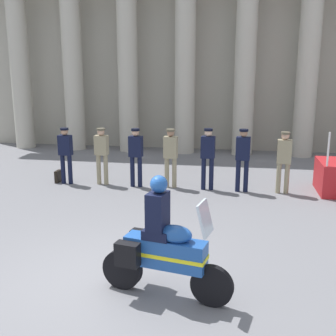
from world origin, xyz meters
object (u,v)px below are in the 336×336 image
object	(u,v)px
officer_in_row_1	(102,151)
motorcycle_with_rider	(161,247)
officer_in_row_0	(66,151)
officer_in_row_4	(208,154)
briefcase_on_ground	(58,176)
officer_in_row_2	(136,153)
officer_in_row_6	(284,158)
officer_in_row_5	(243,155)
officer_in_row_3	(171,153)

from	to	relation	value
officer_in_row_1	motorcycle_with_rider	world-z (taller)	motorcycle_with_rider
officer_in_row_0	officer_in_row_4	bearing A→B (deg)	-174.12
officer_in_row_0	briefcase_on_ground	bearing A→B (deg)	-11.44
officer_in_row_2	officer_in_row_6	size ratio (longest dim) A/B	1.00
officer_in_row_0	officer_in_row_1	xyz separation A→B (m)	(1.07, 0.10, 0.00)
motorcycle_with_rider	briefcase_on_ground	distance (m)	7.29
officer_in_row_2	briefcase_on_ground	size ratio (longest dim) A/B	4.73
briefcase_on_ground	officer_in_row_2	bearing A→B (deg)	-1.97
officer_in_row_2	officer_in_row_1	bearing A→B (deg)	0.61
officer_in_row_4	officer_in_row_5	world-z (taller)	officer_in_row_5
officer_in_row_4	officer_in_row_2	bearing A→B (deg)	5.97
officer_in_row_3	briefcase_on_ground	bearing A→B (deg)	5.54
officer_in_row_1	briefcase_on_ground	xyz separation A→B (m)	(-1.40, -0.00, -0.81)
officer_in_row_4	motorcycle_with_rider	bearing A→B (deg)	92.61
officer_in_row_0	officer_in_row_1	bearing A→B (deg)	-169.15
officer_in_row_6	motorcycle_with_rider	xyz separation A→B (m)	(-2.35, -5.83, -0.21)
briefcase_on_ground	officer_in_row_4	bearing A→B (deg)	-0.80
officer_in_row_6	officer_in_row_5	bearing A→B (deg)	6.84
officer_in_row_3	motorcycle_with_rider	bearing A→B (deg)	102.91
officer_in_row_3	officer_in_row_5	size ratio (longest dim) A/B	0.97
officer_in_row_6	officer_in_row_0	bearing A→B (deg)	5.57
officer_in_row_3	motorcycle_with_rider	distance (m)	5.97
officer_in_row_0	officer_in_row_1	world-z (taller)	officer_in_row_1
officer_in_row_4	officer_in_row_1	bearing A→B (deg)	4.16
officer_in_row_1	officer_in_row_6	distance (m)	5.17
officer_in_row_2	officer_in_row_5	distance (m)	3.02
officer_in_row_4	motorcycle_with_rider	xyz separation A→B (m)	(-0.28, -5.84, -0.24)
motorcycle_with_rider	officer_in_row_4	bearing A→B (deg)	99.16
briefcase_on_ground	officer_in_row_5	bearing A→B (deg)	-1.13
officer_in_row_3	officer_in_row_6	distance (m)	3.13
officer_in_row_1	officer_in_row_6	size ratio (longest dim) A/B	0.98
officer_in_row_4	officer_in_row_6	size ratio (longest dim) A/B	1.02
officer_in_row_6	briefcase_on_ground	xyz separation A→B (m)	(-6.57, 0.08, -0.83)
officer_in_row_6	motorcycle_with_rider	bearing A→B (deg)	73.42
officer_in_row_5	officer_in_row_6	bearing A→B (deg)	-173.16
officer_in_row_2	officer_in_row_3	world-z (taller)	same
officer_in_row_3	officer_in_row_6	world-z (taller)	officer_in_row_6
officer_in_row_5	motorcycle_with_rider	size ratio (longest dim) A/B	0.85
officer_in_row_2	briefcase_on_ground	xyz separation A→B (m)	(-2.45, 0.08, -0.83)
officer_in_row_1	officer_in_row_3	bearing A→B (deg)	-174.44
officer_in_row_2	officer_in_row_4	size ratio (longest dim) A/B	0.97
officer_in_row_2	officer_in_row_6	bearing A→B (deg)	-174.55
officer_in_row_5	officer_in_row_2	bearing A→B (deg)	4.94
officer_in_row_3	officer_in_row_4	xyz separation A→B (m)	(1.06, -0.07, 0.03)
officer_in_row_4	officer_in_row_5	size ratio (longest dim) A/B	0.99
officer_in_row_3	officer_in_row_4	bearing A→B (deg)	-178.51
officer_in_row_3	motorcycle_with_rider	world-z (taller)	motorcycle_with_rider
motorcycle_with_rider	briefcase_on_ground	xyz separation A→B (m)	(-4.23, 5.91, -0.61)
officer_in_row_5	officer_in_row_6	world-z (taller)	officer_in_row_5
officer_in_row_2	officer_in_row_4	world-z (taller)	officer_in_row_4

